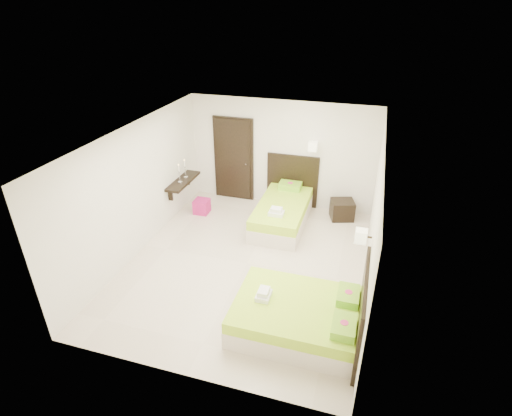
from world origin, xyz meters
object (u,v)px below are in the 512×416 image
(bed_single, at_px, (283,210))
(bed_double, at_px, (302,316))
(ottoman, at_px, (202,206))
(nightstand, at_px, (342,210))

(bed_single, bearing_deg, bed_double, -71.90)
(bed_double, bearing_deg, ottoman, 134.29)
(bed_single, xyz_separation_m, nightstand, (1.28, 0.59, -0.09))
(bed_double, height_order, ottoman, bed_double)
(ottoman, bearing_deg, bed_double, -45.71)
(ottoman, bearing_deg, nightstand, 11.88)
(bed_double, distance_m, nightstand, 3.81)
(nightstand, bearing_deg, bed_single, -172.84)
(nightstand, distance_m, ottoman, 3.35)
(nightstand, height_order, ottoman, nightstand)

